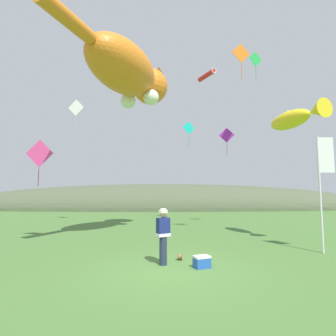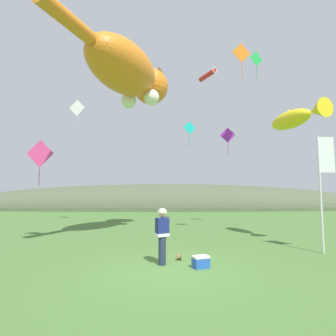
{
  "view_description": "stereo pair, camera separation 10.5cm",
  "coord_description": "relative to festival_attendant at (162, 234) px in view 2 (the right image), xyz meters",
  "views": [
    {
      "loc": [
        -0.23,
        -8.1,
        2.29
      ],
      "look_at": [
        0.0,
        4.0,
        3.43
      ],
      "focal_mm": 28.0,
      "sensor_mm": 36.0,
      "label": 1
    },
    {
      "loc": [
        -0.12,
        -8.1,
        2.29
      ],
      "look_at": [
        0.0,
        4.0,
        3.43
      ],
      "focal_mm": 28.0,
      "sensor_mm": 36.0,
      "label": 2
    }
  ],
  "objects": [
    {
      "name": "ground_plane",
      "position": [
        0.22,
        -0.48,
        -0.95
      ],
      "size": [
        120.0,
        120.0,
        0.0
      ],
      "primitive_type": "plane",
      "color": "#477033"
    },
    {
      "name": "kite_diamond_pink",
      "position": [
        -6.01,
        4.12,
        3.22
      ],
      "size": [
        1.36,
        0.1,
        2.27
      ],
      "color": "#E53F8C"
    },
    {
      "name": "picnic_cooler",
      "position": [
        1.19,
        -0.35,
        -0.77
      ],
      "size": [
        0.58,
        0.49,
        0.36
      ],
      "color": "blue",
      "rests_on": "ground"
    },
    {
      "name": "kite_tube_streamer",
      "position": [
        3.36,
        10.77,
        10.36
      ],
      "size": [
        1.21,
        1.83,
        0.44
      ],
      "color": "red"
    },
    {
      "name": "distant_hill_ridge",
      "position": [
        0.22,
        28.64,
        -0.95
      ],
      "size": [
        62.93,
        11.62,
        6.99
      ],
      "color": "#4C563D",
      "rests_on": "ground"
    },
    {
      "name": "kite_diamond_orange",
      "position": [
        4.22,
        4.94,
        8.88
      ],
      "size": [
        1.07,
        0.26,
        2.0
      ],
      "color": "orange"
    },
    {
      "name": "kite_diamond_teal",
      "position": [
        1.86,
        10.11,
        6.02
      ],
      "size": [
        0.91,
        0.4,
        1.88
      ],
      "color": "#19BFBF"
    },
    {
      "name": "festival_attendant",
      "position": [
        0.0,
        0.0,
        0.0
      ],
      "size": [
        0.49,
        0.43,
        1.77
      ],
      "color": "#232D47",
      "rests_on": "ground"
    },
    {
      "name": "kite_giant_cat",
      "position": [
        -1.88,
        5.56,
        7.98
      ],
      "size": [
        4.87,
        9.37,
        3.02
      ],
      "color": "orange"
    },
    {
      "name": "kite_diamond_green",
      "position": [
        6.11,
        7.89,
        10.12
      ],
      "size": [
        0.98,
        0.42,
        1.96
      ],
      "color": "green"
    },
    {
      "name": "kite_diamond_violet",
      "position": [
        4.75,
        10.58,
        5.59
      ],
      "size": [
        1.1,
        0.31,
        2.04
      ],
      "color": "purple"
    },
    {
      "name": "kite_spool",
      "position": [
        0.57,
        0.59,
        -0.84
      ],
      "size": [
        0.13,
        0.22,
        0.22
      ],
      "color": "olive",
      "rests_on": "ground"
    },
    {
      "name": "kite_diamond_white",
      "position": [
        -6.67,
        11.03,
        7.79
      ],
      "size": [
        1.27,
        0.26,
        2.19
      ],
      "color": "white"
    },
    {
      "name": "festival_banner_pole",
      "position": [
        6.24,
        1.51,
        2.01
      ],
      "size": [
        0.66,
        0.08,
        4.52
      ],
      "color": "silver",
      "rests_on": "ground"
    },
    {
      "name": "kite_fish_windsock",
      "position": [
        6.47,
        3.85,
        4.99
      ],
      "size": [
        1.79,
        3.44,
        1.02
      ],
      "color": "yellow"
    }
  ]
}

